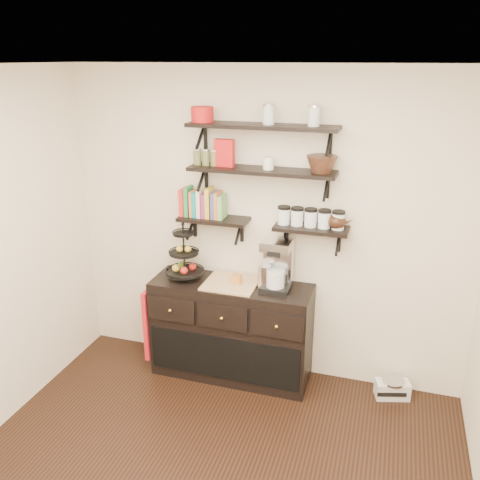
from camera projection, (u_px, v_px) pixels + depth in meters
The scene contains 20 objects.
ceiling at pixel (173, 67), 2.33m from camera, with size 3.50×3.50×0.02m, color white.
back_wall at pixel (265, 229), 4.36m from camera, with size 3.50×0.02×2.70m, color silver.
shelf_top at pixel (262, 127), 3.94m from camera, with size 1.20×0.27×0.23m.
shelf_mid at pixel (262, 171), 4.06m from camera, with size 1.20×0.27×0.23m.
shelf_low_left at pixel (214, 220), 4.34m from camera, with size 0.60×0.25×0.23m.
shelf_low_right at pixel (311, 229), 4.11m from camera, with size 0.60×0.25×0.23m.
cookbooks at pixel (204, 204), 4.32m from camera, with size 0.36×0.15×0.26m.
glass_canisters at pixel (311, 219), 4.08m from camera, with size 0.54×0.10×0.13m.
sideboard at pixel (231, 330), 4.52m from camera, with size 1.40×0.50×0.92m.
fruit_stand at pixel (185, 260), 4.43m from camera, with size 0.33×0.33×0.49m.
candle at pixel (236, 279), 4.33m from camera, with size 0.08×0.08×0.08m, color #B66F2A.
coffee_maker at pixel (277, 265), 4.21m from camera, with size 0.24×0.23×0.44m.
thermal_carafe at pixel (265, 278), 4.23m from camera, with size 0.11×0.11×0.22m, color silver.
apron at pixel (152, 321), 4.63m from camera, with size 0.04×0.28×0.66m, color #B51413.
radio at pixel (392, 389), 4.32m from camera, with size 0.31×0.23×0.17m.
recipe_box at pixel (224, 153), 4.10m from camera, with size 0.16×0.06×0.22m, color red.
walnut_bowl at pixel (322, 164), 3.90m from camera, with size 0.24×0.24×0.13m, color black, non-canonical shape.
ramekins at pixel (269, 163), 4.02m from camera, with size 0.09×0.09×0.10m, color white.
teapot at pixel (337, 220), 4.02m from camera, with size 0.19×0.15×0.15m, color black, non-canonical shape.
red_pot at pixel (202, 114), 4.05m from camera, with size 0.18×0.18×0.12m, color red.
Camera 1 is at (1.02, -2.26, 2.74)m, focal length 38.00 mm.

